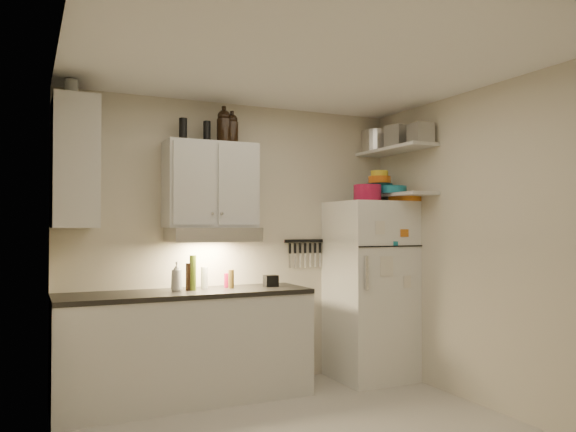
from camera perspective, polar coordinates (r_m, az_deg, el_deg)
name	(u,v)px	position (r m, az deg, el deg)	size (l,w,h in m)	color
ceiling	(311,60)	(4.02, 2.30, 15.54)	(3.20, 3.00, 0.02)	white
back_wall	(236,244)	(5.24, -5.32, -2.83)	(3.20, 0.02, 2.60)	beige
left_wall	(57,255)	(3.43, -22.38, -3.66)	(0.02, 3.00, 2.60)	beige
right_wall	(488,246)	(4.81, 19.61, -2.92)	(0.02, 3.00, 2.60)	beige
base_cabinet	(186,349)	(4.89, -10.31, -13.11)	(2.10, 0.60, 0.88)	silver
countertop	(186,293)	(4.81, -10.29, -7.75)	(2.10, 0.62, 0.04)	black
upper_cabinet	(211,185)	(4.99, -7.87, 3.12)	(0.80, 0.33, 0.75)	silver
side_cabinet	(74,163)	(4.66, -20.87, 5.03)	(0.33, 0.55, 1.00)	silver
range_hood	(213,235)	(4.92, -7.66, -1.89)	(0.76, 0.46, 0.12)	silver
fridge	(370,290)	(5.52, 8.35, -7.41)	(0.70, 0.68, 1.70)	white
shelf_hi	(395,150)	(5.54, 10.82, 6.61)	(0.30, 0.95, 0.03)	silver
shelf_lo	(395,195)	(5.50, 10.84, 2.06)	(0.30, 0.95, 0.03)	silver
knife_strip	(304,241)	(5.50, 1.66, -2.54)	(0.42, 0.02, 0.03)	black
dutch_oven	(367,193)	(5.27, 8.06, 2.35)	(0.26, 0.26, 0.15)	#A01237
book_stack	(406,197)	(5.43, 11.88, 1.93)	(0.21, 0.26, 0.09)	orange
spice_jar	(374,196)	(5.54, 8.75, 2.01)	(0.07, 0.07, 0.11)	silver
stock_pot	(377,142)	(5.86, 8.99, 7.44)	(0.32, 0.32, 0.23)	silver
tin_a	(398,137)	(5.51, 11.15, 7.91)	(0.21, 0.19, 0.21)	#AAAAAD
tin_b	(421,134)	(5.29, 13.32, 8.15)	(0.18, 0.18, 0.18)	#AAAAAD
bowl_teal	(379,189)	(5.63, 9.25, 2.69)	(0.27, 0.27, 0.11)	#19738B
bowl_orange	(379,180)	(5.53, 9.28, 3.65)	(0.22, 0.22, 0.06)	#D76214
bowl_yellow	(379,174)	(5.54, 9.28, 4.27)	(0.17, 0.17, 0.05)	yellow
plates	(392,190)	(5.41, 10.53, 2.64)	(0.27, 0.27, 0.07)	#19738B
growler_a	(224,126)	(5.04, -6.53, 9.08)	(0.13, 0.13, 0.30)	black
growler_b	(232,128)	(5.05, -5.71, 8.86)	(0.11, 0.11, 0.26)	black
thermos_a	(207,132)	(5.04, -8.24, 8.45)	(0.07, 0.07, 0.19)	black
thermos_b	(183,130)	(5.01, -10.61, 8.60)	(0.07, 0.07, 0.20)	black
side_jar	(71,89)	(4.73, -21.18, 11.95)	(0.10, 0.10, 0.14)	silver
soap_bottle	(177,275)	(4.78, -11.25, -5.87)	(0.11, 0.11, 0.28)	silver
pepper_mill	(231,279)	(4.96, -5.80, -6.38)	(0.05, 0.05, 0.16)	brown
oil_bottle	(193,273)	(4.84, -9.64, -5.71)	(0.06, 0.06, 0.30)	#495C17
vinegar_bottle	(189,277)	(4.84, -10.07, -6.09)	(0.05, 0.05, 0.23)	black
clear_bottle	(204,278)	(4.96, -8.49, -6.22)	(0.06, 0.06, 0.19)	silver
red_jar	(228,280)	(5.03, -6.16, -6.51)	(0.06, 0.06, 0.13)	#A01237
caddy	(271,281)	(5.07, -1.76, -6.61)	(0.12, 0.09, 0.10)	black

